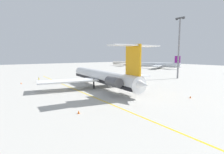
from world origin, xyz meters
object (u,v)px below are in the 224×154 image
ground_crew_near_tail (121,75)px  safety_cone_wingtip (21,83)px  main_jetliner (103,77)px  airliner_far_left (125,63)px  airliner_mid_left (158,65)px  light_mast (179,46)px  safety_cone_tail (190,97)px  safety_cone_nose (79,112)px  ground_crew_near_nose (39,79)px

ground_crew_near_tail → safety_cone_wingtip: size_ratio=3.15×
main_jetliner → safety_cone_wingtip: size_ratio=75.90×
airliner_far_left → airliner_mid_left: size_ratio=0.91×
light_mast → airliner_mid_left: bearing=136.9°
airliner_mid_left → safety_cone_wingtip: 97.79m
safety_cone_tail → airliner_mid_left: bearing=133.5°
airliner_far_left → safety_cone_tail: (105.13, -70.31, -2.19)m
main_jetliner → safety_cone_nose: main_jetliner is taller
ground_crew_near_nose → safety_cone_nose: ground_crew_near_nose is taller
safety_cone_nose → ground_crew_near_nose: bearing=174.5°
main_jetliner → light_mast: light_mast is taller
ground_crew_near_nose → light_mast: 56.84m
ground_crew_near_tail → safety_cone_nose: size_ratio=3.15×
airliner_mid_left → main_jetliner: bearing=93.3°
safety_cone_tail → ground_crew_near_nose: bearing=-154.8°
main_jetliner → airliner_far_left: size_ratio=1.55×
ground_crew_near_tail → light_mast: light_mast is taller
ground_crew_near_tail → safety_cone_nose: 50.16m
main_jetliner → ground_crew_near_tail: 26.21m
safety_cone_nose → safety_cone_wingtip: same height
light_mast → main_jetliner: bearing=-90.6°
safety_cone_wingtip → light_mast: light_mast is taller
airliner_far_left → light_mast: (82.79, -41.71, 11.30)m
airliner_mid_left → light_mast: bearing=111.6°
airliner_mid_left → ground_crew_near_tail: size_ratio=17.08×
safety_cone_nose → airliner_far_left: bearing=136.2°
airliner_mid_left → ground_crew_near_tail: (25.69, -56.87, -1.63)m
airliner_far_left → ground_crew_near_nose: bearing=98.5°
ground_crew_near_tail → safety_cone_wingtip: ground_crew_near_tail is taller
safety_cone_nose → safety_cone_tail: bearing=78.6°
airliner_far_left → safety_cone_tail: size_ratio=48.92×
airliner_mid_left → ground_crew_near_tail: 62.43m
airliner_mid_left → safety_cone_tail: 94.20m
airliner_mid_left → safety_cone_wingtip: size_ratio=53.76×
airliner_far_left → safety_cone_nose: bearing=111.9°
main_jetliner → safety_cone_nose: (17.56, -16.59, -3.04)m
airliner_mid_left → ground_crew_near_nose: (18.89, -89.89, -1.59)m
main_jetliner → airliner_far_left: main_jetliner is taller
light_mast → ground_crew_near_tail: bearing=-134.3°
main_jetliner → ground_crew_near_tail: bearing=-44.9°
ground_crew_near_nose → safety_cone_wingtip: ground_crew_near_nose is taller
ground_crew_near_tail → safety_cone_nose: (33.94, -36.93, -0.82)m
airliner_far_left → ground_crew_near_nose: airliner_far_left is taller
main_jetliner → ground_crew_near_nose: size_ratio=23.28×
safety_cone_wingtip → safety_cone_tail: (45.58, 27.51, 0.00)m
safety_cone_tail → light_mast: light_mast is taller
airliner_far_left → safety_cone_wingtip: 114.55m
airliner_far_left → ground_crew_near_nose: 109.32m
safety_cone_nose → light_mast: (-17.19, 54.07, 13.49)m
safety_cone_nose → safety_cone_wingtip: (-40.43, -2.05, 0.00)m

